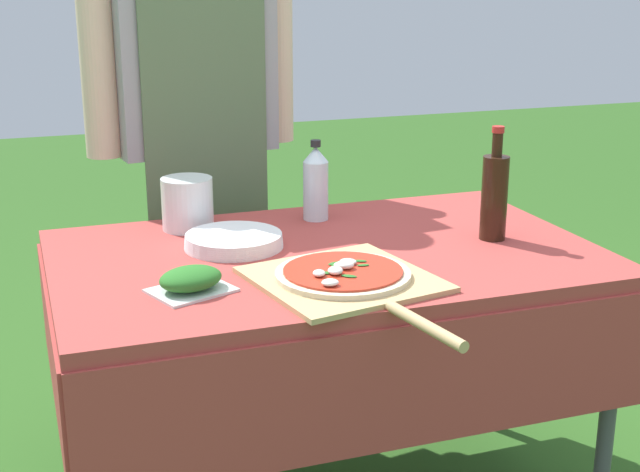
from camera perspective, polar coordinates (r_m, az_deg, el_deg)
The scene contains 8 objects.
prep_table at distance 2.21m, azimuth 0.40°, elevation -2.90°, with size 1.33×0.85×0.74m.
person_cook at distance 2.72m, azimuth -8.11°, elevation 8.73°, with size 0.65×0.27×1.74m.
pizza_on_peel at distance 1.95m, azimuth 1.66°, elevation -2.71°, with size 0.43×0.63×0.05m.
oil_bottle at distance 2.29m, azimuth 11.10°, elevation 2.60°, with size 0.07×0.07×0.29m.
water_bottle at distance 2.43m, azimuth -0.28°, elevation 3.43°, with size 0.07×0.07×0.22m.
herb_container at distance 1.92m, azimuth -8.27°, elevation -2.82°, with size 0.20×0.18×0.05m.
mixing_tub at distance 2.37m, azimuth -8.48°, elevation 2.07°, with size 0.14×0.14×0.14m, color silver.
plate_stack at distance 2.21m, azimuth -5.54°, elevation -0.30°, with size 0.25×0.25×0.03m.
Camera 1 is at (-0.70, -1.95, 1.41)m, focal length 50.00 mm.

